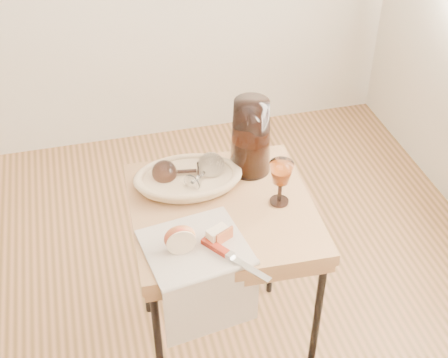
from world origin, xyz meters
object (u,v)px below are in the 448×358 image
object	(u,v)px
goblet_lying_b	(203,173)
table_knife	(233,257)
tea_towel	(195,246)
bread_basket	(188,180)
pitcher	(251,136)
side_table	(223,285)
wine_goblet	(280,183)
goblet_lying_a	(179,172)
apple_half	(180,238)

from	to	relation	value
goblet_lying_b	table_knife	xyz separation A→B (m)	(0.00, -0.34, -0.04)
tea_towel	bread_basket	world-z (taller)	bread_basket
pitcher	table_knife	xyz separation A→B (m)	(-0.16, -0.39, -0.11)
side_table	wine_goblet	world-z (taller)	wine_goblet
goblet_lying_a	wine_goblet	size ratio (longest dim) A/B	0.86
goblet_lying_a	tea_towel	bearing A→B (deg)	96.76
tea_towel	goblet_lying_b	size ratio (longest dim) A/B	1.98
tea_towel	apple_half	xyz separation A→B (m)	(-0.04, -0.00, 0.04)
side_table	goblet_lying_b	xyz separation A→B (m)	(-0.04, 0.11, 0.41)
tea_towel	table_knife	distance (m)	0.12
bread_basket	wine_goblet	xyz separation A→B (m)	(0.25, -0.15, 0.05)
bread_basket	goblet_lying_b	xyz separation A→B (m)	(0.04, -0.02, 0.03)
tea_towel	table_knife	bearing A→B (deg)	-50.14
goblet_lying_a	pitcher	world-z (taller)	pitcher
pitcher	tea_towel	bearing A→B (deg)	-146.88
goblet_lying_a	table_knife	bearing A→B (deg)	110.89
goblet_lying_a	wine_goblet	xyz separation A→B (m)	(0.28, -0.16, 0.02)
side_table	pitcher	size ratio (longest dim) A/B	2.38
goblet_lying_a	goblet_lying_b	xyz separation A→B (m)	(0.07, -0.03, 0.00)
goblet_lying_b	wine_goblet	xyz separation A→B (m)	(0.21, -0.13, 0.02)
goblet_lying_b	wine_goblet	distance (m)	0.25
goblet_lying_b	pitcher	world-z (taller)	pitcher
goblet_lying_a	apple_half	distance (m)	0.30
goblet_lying_b	apple_half	world-z (taller)	goblet_lying_b
goblet_lying_a	pitcher	size ratio (longest dim) A/B	0.44
apple_half	table_knife	xyz separation A→B (m)	(0.13, -0.08, -0.03)
side_table	tea_towel	xyz separation A→B (m)	(-0.12, -0.15, 0.36)
pitcher	apple_half	world-z (taller)	pitcher
goblet_lying_b	apple_half	xyz separation A→B (m)	(-0.13, -0.26, -0.01)
side_table	wine_goblet	xyz separation A→B (m)	(0.17, -0.03, 0.43)
wine_goblet	side_table	bearing A→B (deg)	171.77
side_table	bread_basket	bearing A→B (deg)	122.85
bread_basket	goblet_lying_b	world-z (taller)	goblet_lying_b
tea_towel	goblet_lying_b	distance (m)	0.28
bread_basket	wine_goblet	bearing A→B (deg)	-26.90
apple_half	side_table	bearing A→B (deg)	42.80
goblet_lying_b	table_knife	distance (m)	0.34
tea_towel	apple_half	world-z (taller)	apple_half
goblet_lying_b	goblet_lying_a	bearing A→B (deg)	114.10
side_table	wine_goblet	size ratio (longest dim) A/B	4.70
tea_towel	goblet_lying_a	size ratio (longest dim) A/B	2.18
tea_towel	table_knife	world-z (taller)	table_knife
pitcher	bread_basket	bearing A→B (deg)	172.10
bread_basket	pitcher	distance (m)	0.24
bread_basket	goblet_lying_a	bearing A→B (deg)	156.89
side_table	pitcher	bearing A→B (deg)	50.29
goblet_lying_a	goblet_lying_b	distance (m)	0.08
tea_towel	table_knife	xyz separation A→B (m)	(0.09, -0.08, 0.01)
wine_goblet	apple_half	size ratio (longest dim) A/B	1.67
side_table	apple_half	world-z (taller)	apple_half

